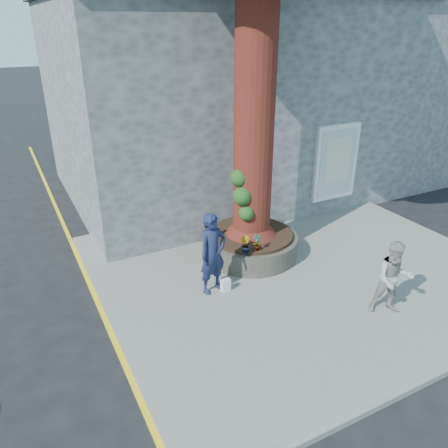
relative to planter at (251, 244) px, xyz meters
name	(u,v)px	position (x,y,z in m)	size (l,w,h in m)	color
ground	(266,309)	(-0.80, -2.00, -0.41)	(120.00, 120.00, 0.00)	black
pavement	(297,268)	(0.70, -1.00, -0.35)	(9.00, 8.00, 0.12)	slate
yellow_line	(107,325)	(-3.85, -1.00, -0.41)	(0.10, 30.00, 0.01)	yellow
stone_shop	(217,96)	(1.70, 5.20, 2.75)	(10.30, 8.30, 6.30)	#55585B
neighbour_shop	(391,86)	(9.70, 5.20, 2.59)	(6.00, 8.00, 6.00)	#55585B
planter	(251,244)	(0.00, 0.00, 0.00)	(2.30, 2.30, 0.60)	black
man	(213,254)	(-1.54, -1.01, 0.60)	(0.65, 0.43, 1.79)	#171F3F
woman	(394,278)	(1.25, -3.31, 0.48)	(0.75, 0.58, 1.54)	#989491
shopping_bag	(226,285)	(-1.31, -1.16, -0.15)	(0.20, 0.12, 0.28)	white
plant_a	(257,242)	(-0.34, -0.85, 0.51)	(0.21, 0.14, 0.40)	gray
plant_b	(245,245)	(-0.66, -0.85, 0.51)	(0.23, 0.22, 0.41)	gray
plant_c	(215,229)	(-0.85, 0.26, 0.48)	(0.20, 0.20, 0.35)	gray
plant_d	(262,208)	(0.85, 0.85, 0.48)	(0.30, 0.27, 0.34)	gray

